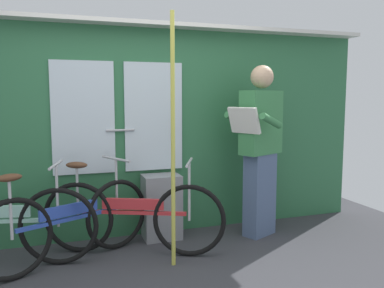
% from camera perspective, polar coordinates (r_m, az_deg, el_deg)
% --- Properties ---
extents(ground_plane, '(6.08, 3.99, 0.04)m').
position_cam_1_polar(ground_plane, '(3.35, -2.98, -19.08)').
color(ground_plane, '#38383D').
extents(train_door_wall, '(5.08, 0.28, 2.17)m').
position_cam_1_polar(train_door_wall, '(4.19, -7.63, 2.46)').
color(train_door_wall, '#2D6B42').
rests_on(train_door_wall, ground_plane).
extents(bicycle_near_door, '(1.56, 0.78, 0.87)m').
position_cam_1_polar(bicycle_near_door, '(3.77, -8.45, -10.04)').
color(bicycle_near_door, black).
rests_on(bicycle_near_door, ground_plane).
extents(bicycle_by_pole, '(1.49, 0.79, 0.87)m').
position_cam_1_polar(bicycle_by_pole, '(3.69, -16.99, -10.62)').
color(bicycle_by_pole, black).
rests_on(bicycle_by_pole, ground_plane).
extents(passenger_reading_newspaper, '(0.64, 0.59, 1.75)m').
position_cam_1_polar(passenger_reading_newspaper, '(4.18, 9.58, -0.41)').
color(passenger_reading_newspaper, slate).
rests_on(passenger_reading_newspaper, ground_plane).
extents(trash_bin_by_wall, '(0.37, 0.28, 0.65)m').
position_cam_1_polar(trash_bin_by_wall, '(4.16, -4.32, -8.81)').
color(trash_bin_by_wall, gray).
rests_on(trash_bin_by_wall, ground_plane).
extents(handrail_pole, '(0.04, 0.04, 2.13)m').
position_cam_1_polar(handrail_pole, '(3.36, -2.70, 0.27)').
color(handrail_pole, '#C6C14C').
rests_on(handrail_pole, ground_plane).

